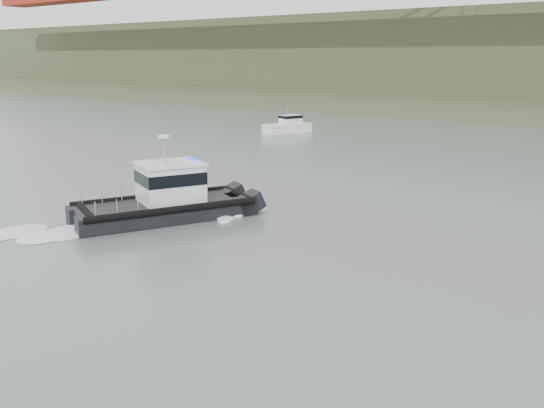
# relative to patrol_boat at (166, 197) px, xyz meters

# --- Properties ---
(ground) EXTENTS (400.00, 400.00, 0.00)m
(ground) POSITION_rel_patrol_boat_xyz_m (7.36, -10.87, -1.19)
(ground) COLOR #566762
(ground) RESTS_ON ground
(patrol_boat) EXTENTS (7.27, 10.40, 4.76)m
(patrol_boat) POSITION_rel_patrol_boat_xyz_m (0.00, 0.00, 0.00)
(patrol_boat) COLOR black
(patrol_boat) RESTS_ON ground
(motorboat) EXTENTS (3.76, 6.26, 3.27)m
(motorboat) POSITION_rel_patrol_boat_xyz_m (-17.67, 35.79, -0.38)
(motorboat) COLOR white
(motorboat) RESTS_ON ground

